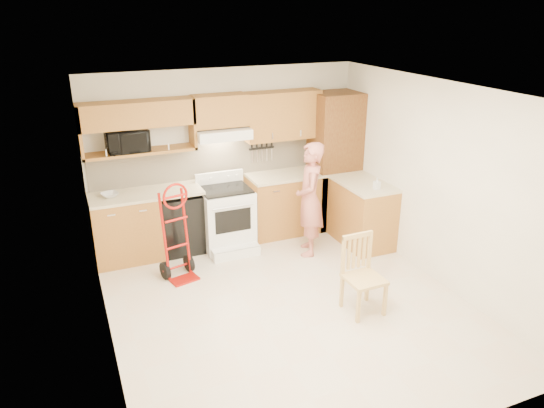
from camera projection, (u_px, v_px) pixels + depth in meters
floor at (288, 305)px, 6.05m from camera, size 4.00×4.50×0.02m
ceiling at (291, 90)px, 5.14m from camera, size 4.00×4.50×0.02m
wall_back at (226, 154)px, 7.54m from camera, size 4.00×0.02×2.50m
wall_front at (421, 314)px, 3.65m from camera, size 4.00×0.02×2.50m
wall_left at (98, 237)px, 4.87m from camera, size 0.02×4.50×2.50m
wall_right at (437, 183)px, 6.32m from camera, size 0.02×4.50×2.50m
backsplash at (226, 158)px, 7.53m from camera, size 3.92×0.03×0.55m
lower_cab_left at (127, 229)px, 7.00m from camera, size 0.90×0.60×0.90m
dishwasher at (181, 222)px, 7.28m from camera, size 0.60×0.60×0.85m
lower_cab_right at (285, 204)px, 7.86m from camera, size 1.14×0.60×0.90m
countertop_left at (146, 193)px, 6.94m from camera, size 1.50×0.63×0.04m
countertop_right at (286, 175)px, 7.69m from camera, size 1.14×0.63×0.04m
cab_return_right at (362, 214)px, 7.49m from camera, size 0.60×1.00×0.90m
countertop_return at (364, 184)px, 7.32m from camera, size 0.63×1.00×0.04m
pantry_tall at (334, 161)px, 7.94m from camera, size 0.70×0.60×2.10m
upper_cab_left at (137, 114)px, 6.67m from camera, size 1.50×0.33×0.34m
upper_shelf_mw at (140, 152)px, 6.85m from camera, size 1.50×0.33×0.04m
upper_cab_center at (220, 110)px, 7.09m from camera, size 0.76×0.33×0.44m
upper_cab_right at (282, 115)px, 7.48m from camera, size 1.14×0.33×0.70m
range_hood at (222, 133)px, 7.15m from camera, size 0.76×0.46×0.14m
knife_strip at (262, 152)px, 7.69m from camera, size 0.40×0.05×0.29m
microwave at (127, 141)px, 6.74m from camera, size 0.56×0.40×0.29m
range at (228, 214)px, 7.29m from camera, size 0.72×0.94×1.06m
person at (310, 199)px, 7.05m from camera, size 0.58×0.69×1.61m
hand_truck at (178, 237)px, 6.44m from camera, size 0.55×0.52×1.17m
dining_chair at (364, 276)px, 5.77m from camera, size 0.42×0.45×0.91m
soap_bottle at (377, 184)px, 7.00m from camera, size 0.08×0.08×0.17m
bowl at (110, 195)px, 6.75m from camera, size 0.27×0.27×0.05m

